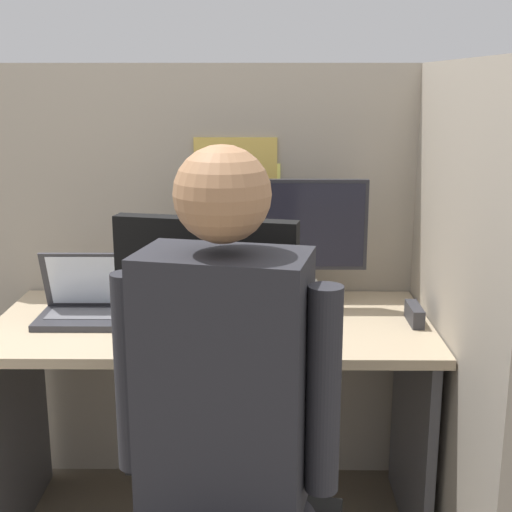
{
  "coord_description": "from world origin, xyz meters",
  "views": [
    {
      "loc": [
        0.16,
        -1.81,
        1.46
      ],
      "look_at": [
        0.14,
        0.16,
        0.97
      ],
      "focal_mm": 50.0,
      "sensor_mm": 36.0,
      "label": 1
    }
  ],
  "objects_px": {
    "carrot_toy": "(296,331)",
    "person": "(229,427)",
    "monitor": "(275,231)",
    "stapler": "(414,314)",
    "laptop": "(95,306)",
    "paper_box": "(275,297)",
    "office_chair": "(217,475)"
  },
  "relations": [
    {
      "from": "carrot_toy",
      "to": "person",
      "type": "relative_size",
      "value": 0.1
    },
    {
      "from": "monitor",
      "to": "stapler",
      "type": "bearing_deg",
      "value": -20.57
    },
    {
      "from": "laptop",
      "to": "paper_box",
      "type": "bearing_deg",
      "value": 13.53
    },
    {
      "from": "office_chair",
      "to": "stapler",
      "type": "bearing_deg",
      "value": 48.05
    },
    {
      "from": "stapler",
      "to": "carrot_toy",
      "type": "height_order",
      "value": "stapler"
    },
    {
      "from": "stapler",
      "to": "person",
      "type": "relative_size",
      "value": 0.1
    },
    {
      "from": "laptop",
      "to": "stapler",
      "type": "bearing_deg",
      "value": -1.32
    },
    {
      "from": "paper_box",
      "to": "person",
      "type": "bearing_deg",
      "value": -96.4
    },
    {
      "from": "laptop",
      "to": "person",
      "type": "xyz_separation_m",
      "value": [
        0.46,
        -0.83,
        0.01
      ]
    },
    {
      "from": "stapler",
      "to": "laptop",
      "type": "bearing_deg",
      "value": 178.68
    },
    {
      "from": "office_chair",
      "to": "person",
      "type": "distance_m",
      "value": 0.26
    },
    {
      "from": "person",
      "to": "stapler",
      "type": "bearing_deg",
      "value": 56.08
    },
    {
      "from": "paper_box",
      "to": "laptop",
      "type": "bearing_deg",
      "value": -166.47
    },
    {
      "from": "paper_box",
      "to": "carrot_toy",
      "type": "distance_m",
      "value": 0.3
    },
    {
      "from": "laptop",
      "to": "carrot_toy",
      "type": "xyz_separation_m",
      "value": [
        0.63,
        -0.16,
        -0.02
      ]
    },
    {
      "from": "monitor",
      "to": "office_chair",
      "type": "distance_m",
      "value": 0.91
    },
    {
      "from": "carrot_toy",
      "to": "paper_box",
      "type": "bearing_deg",
      "value": 100.83
    },
    {
      "from": "carrot_toy",
      "to": "person",
      "type": "distance_m",
      "value": 0.69
    },
    {
      "from": "stapler",
      "to": "person",
      "type": "bearing_deg",
      "value": -123.92
    },
    {
      "from": "monitor",
      "to": "laptop",
      "type": "xyz_separation_m",
      "value": [
        -0.57,
        -0.14,
        -0.21
      ]
    },
    {
      "from": "monitor",
      "to": "carrot_toy",
      "type": "distance_m",
      "value": 0.39
    },
    {
      "from": "stapler",
      "to": "carrot_toy",
      "type": "bearing_deg",
      "value": -159.69
    },
    {
      "from": "laptop",
      "to": "stapler",
      "type": "xyz_separation_m",
      "value": [
        1.0,
        -0.02,
        -0.02
      ]
    },
    {
      "from": "laptop",
      "to": "carrot_toy",
      "type": "bearing_deg",
      "value": -14.55
    },
    {
      "from": "laptop",
      "to": "carrot_toy",
      "type": "distance_m",
      "value": 0.65
    },
    {
      "from": "carrot_toy",
      "to": "stapler",
      "type": "bearing_deg",
      "value": 20.31
    },
    {
      "from": "person",
      "to": "office_chair",
      "type": "bearing_deg",
      "value": 102.34
    },
    {
      "from": "monitor",
      "to": "person",
      "type": "bearing_deg",
      "value": -96.39
    },
    {
      "from": "laptop",
      "to": "office_chair",
      "type": "height_order",
      "value": "office_chair"
    },
    {
      "from": "stapler",
      "to": "office_chair",
      "type": "bearing_deg",
      "value": -131.95
    },
    {
      "from": "paper_box",
      "to": "office_chair",
      "type": "bearing_deg",
      "value": -100.18
    },
    {
      "from": "paper_box",
      "to": "carrot_toy",
      "type": "xyz_separation_m",
      "value": [
        0.06,
        -0.3,
        -0.01
      ]
    }
  ]
}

